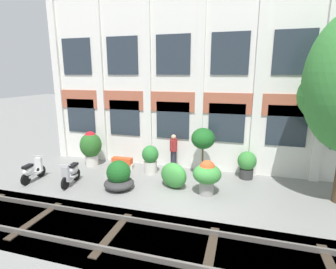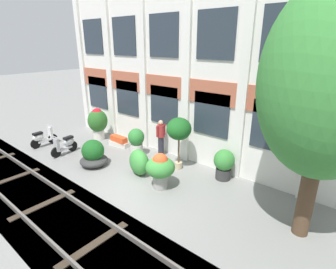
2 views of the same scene
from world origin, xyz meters
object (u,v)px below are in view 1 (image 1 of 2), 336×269
at_px(potted_plant_wide_bowl, 119,177).
at_px(scooter_second_parked, 71,173).
at_px(scooter_near_curb, 32,171).
at_px(resident_by_doorway, 174,151).
at_px(potted_plant_low_pan, 203,140).
at_px(potted_plant_stone_basin, 247,164).
at_px(potted_plant_square_trough, 122,163).
at_px(topiary_hedge, 174,175).
at_px(potted_plant_ribbed_drum, 150,158).
at_px(potted_plant_fluted_column, 91,146).
at_px(potted_plant_glazed_jar, 207,175).

bearing_deg(potted_plant_wide_bowl, scooter_second_parked, -177.26).
relative_size(scooter_near_curb, resident_by_doorway, 0.82).
height_order(potted_plant_low_pan, resident_by_doorway, potted_plant_low_pan).
height_order(potted_plant_stone_basin, scooter_near_curb, potted_plant_stone_basin).
bearing_deg(potted_plant_square_trough, topiary_hedge, -25.64).
height_order(potted_plant_ribbed_drum, potted_plant_stone_basin, potted_plant_ribbed_drum).
height_order(potted_plant_wide_bowl, potted_plant_fluted_column, potted_plant_fluted_column).
distance_m(potted_plant_wide_bowl, resident_by_doorway, 3.00).
distance_m(potted_plant_glazed_jar, potted_plant_low_pan, 1.87).
distance_m(potted_plant_ribbed_drum, potted_plant_low_pan, 2.49).
distance_m(potted_plant_low_pan, topiary_hedge, 2.00).
bearing_deg(potted_plant_fluted_column, potted_plant_low_pan, -0.19).
distance_m(potted_plant_wide_bowl, scooter_second_parked, 2.05).
relative_size(potted_plant_glazed_jar, topiary_hedge, 1.16).
distance_m(potted_plant_stone_basin, scooter_near_curb, 8.92).
distance_m(potted_plant_glazed_jar, potted_plant_stone_basin, 2.44).
bearing_deg(potted_plant_ribbed_drum, resident_by_doorway, 37.47).
distance_m(potted_plant_fluted_column, topiary_hedge, 4.70).
height_order(potted_plant_ribbed_drum, potted_plant_square_trough, potted_plant_ribbed_drum).
xyz_separation_m(potted_plant_ribbed_drum, potted_plant_wide_bowl, (-0.60, -1.89, -0.22)).
bearing_deg(potted_plant_fluted_column, potted_plant_square_trough, 0.57).
xyz_separation_m(potted_plant_low_pan, potted_plant_stone_basin, (1.82, 0.41, -1.02)).
relative_size(potted_plant_stone_basin, resident_by_doorway, 0.70).
height_order(potted_plant_low_pan, scooter_near_curb, potted_plant_low_pan).
distance_m(potted_plant_wide_bowl, potted_plant_fluted_column, 3.27).
xyz_separation_m(scooter_near_curb, resident_by_doorway, (5.25, 2.90, 0.46)).
distance_m(potted_plant_wide_bowl, topiary_hedge, 2.11).
height_order(potted_plant_ribbed_drum, potted_plant_glazed_jar, potted_plant_glazed_jar).
bearing_deg(potted_plant_square_trough, potted_plant_low_pan, -0.51).
xyz_separation_m(potted_plant_square_trough, resident_by_doorway, (2.36, 0.48, 0.66)).
height_order(potted_plant_wide_bowl, potted_plant_square_trough, potted_plant_wide_bowl).
bearing_deg(potted_plant_glazed_jar, topiary_hedge, 169.41).
bearing_deg(resident_by_doorway, potted_plant_glazed_jar, -42.56).
bearing_deg(scooter_near_curb, scooter_second_parked, -86.20).
xyz_separation_m(potted_plant_low_pan, resident_by_doorway, (-1.41, 0.52, -0.76)).
distance_m(potted_plant_fluted_column, potted_plant_square_trough, 1.77).
relative_size(potted_plant_ribbed_drum, scooter_near_curb, 0.91).
distance_m(potted_plant_low_pan, potted_plant_square_trough, 4.03).
bearing_deg(potted_plant_stone_basin, potted_plant_ribbed_drum, -172.13).
relative_size(potted_plant_glazed_jar, potted_plant_fluted_column, 0.78).
distance_m(potted_plant_stone_basin, potted_plant_square_trough, 5.61).
height_order(potted_plant_low_pan, topiary_hedge, potted_plant_low_pan).
xyz_separation_m(potted_plant_glazed_jar, scooter_second_parked, (-5.35, -0.56, -0.33)).
distance_m(potted_plant_glazed_jar, scooter_near_curb, 7.12).
relative_size(potted_plant_glazed_jar, resident_by_doorway, 0.78).
height_order(potted_plant_square_trough, resident_by_doorway, resident_by_doorway).
bearing_deg(potted_plant_square_trough, potted_plant_fluted_column, -179.43).
xyz_separation_m(potted_plant_low_pan, scooter_near_curb, (-6.65, -2.38, -1.23)).
bearing_deg(potted_plant_stone_basin, potted_plant_low_pan, -167.35).
bearing_deg(potted_plant_ribbed_drum, potted_plant_wide_bowl, -107.71).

